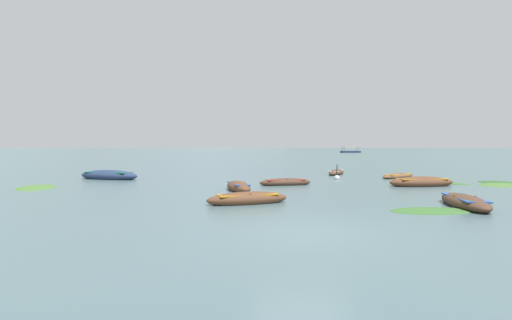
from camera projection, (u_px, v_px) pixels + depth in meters
ground_plane at (228, 148)px, 1504.62m from camera, size 6000.00×6000.00×0.00m
mountain_2 at (201, 114)px, 2003.73m from camera, size 1356.07×1356.07×351.87m
mountain_3 at (410, 98)px, 1796.03m from camera, size 1458.51×1458.51×471.44m
rowboat_0 at (238, 187)px, 19.03m from camera, size 1.58×3.20×0.59m
rowboat_1 at (465, 202)px, 13.90m from camera, size 1.91×3.77×0.55m
rowboat_2 at (398, 176)px, 26.86m from camera, size 3.54×2.82×0.43m
rowboat_3 at (336, 172)px, 30.35m from camera, size 2.52×3.64×0.48m
rowboat_4 at (248, 199)px, 14.65m from camera, size 3.41×1.82×0.58m
rowboat_5 at (109, 175)px, 25.90m from camera, size 4.75×3.21×0.78m
rowboat_6 at (285, 182)px, 21.75m from camera, size 3.19×1.38×0.50m
rowboat_7 at (421, 182)px, 21.26m from camera, size 3.88×1.58×0.68m
ferry_0 at (350, 152)px, 145.64m from camera, size 7.39×3.29×2.54m
mooring_buoy at (337, 178)px, 25.72m from camera, size 0.39×0.39×1.11m
weed_patch_0 at (501, 183)px, 22.97m from camera, size 2.64×3.26×0.14m
weed_patch_1 at (454, 184)px, 22.53m from camera, size 1.96×2.09×0.14m
weed_patch_2 at (432, 211)px, 12.92m from camera, size 2.93×1.57×0.14m
weed_patch_3 at (509, 185)px, 21.63m from camera, size 4.07×3.30×0.14m
weed_patch_4 at (115, 176)px, 29.03m from camera, size 1.35×1.48×0.14m
weed_patch_6 at (36, 188)px, 20.40m from camera, size 2.79×3.84×0.14m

